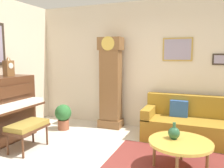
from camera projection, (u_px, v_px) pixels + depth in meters
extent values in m
cube|color=beige|center=(143.00, 66.00, 5.06)|extent=(5.30, 0.10, 2.80)
cube|color=#33281E|center=(219.00, 59.00, 4.41)|extent=(0.26, 0.03, 0.22)
cube|color=#998EA8|center=(220.00, 59.00, 4.39)|extent=(0.20, 0.01, 0.16)
cube|color=#B28E3D|center=(177.00, 49.00, 4.68)|extent=(0.60, 0.03, 0.48)
cube|color=#998EA8|center=(177.00, 49.00, 4.66)|extent=(0.54, 0.01, 0.42)
cube|color=maroon|center=(178.00, 167.00, 3.29)|extent=(2.10, 1.50, 0.01)
cube|color=#4C2B19|center=(13.00, 109.00, 3.99)|extent=(0.28, 1.38, 0.04)
cube|color=white|center=(13.00, 106.00, 3.98)|extent=(0.26, 1.32, 0.08)
cube|color=#4C2B19|center=(8.00, 92.00, 3.99)|extent=(0.03, 1.20, 0.20)
cube|color=#4C2B19|center=(28.00, 128.00, 3.88)|extent=(0.42, 0.70, 0.04)
cube|color=olive|center=(28.00, 125.00, 3.88)|extent=(0.40, 0.68, 0.08)
cylinder|color=#4C2B19|center=(23.00, 147.00, 3.57)|extent=(0.04, 0.04, 0.36)
cylinder|color=#4C2B19|center=(47.00, 135.00, 4.13)|extent=(0.04, 0.04, 0.36)
cylinder|color=#4C2B19|center=(7.00, 144.00, 3.69)|extent=(0.04, 0.04, 0.36)
cylinder|color=#4C2B19|center=(33.00, 133.00, 4.24)|extent=(0.04, 0.04, 0.36)
cube|color=brown|center=(111.00, 123.00, 5.17)|extent=(0.52, 0.34, 0.18)
cube|color=brown|center=(111.00, 88.00, 5.07)|extent=(0.44, 0.28, 1.78)
cube|color=brown|center=(111.00, 44.00, 4.95)|extent=(0.52, 0.32, 0.28)
cylinder|color=gold|center=(108.00, 43.00, 4.81)|extent=(0.30, 0.02, 0.30)
cylinder|color=gold|center=(110.00, 86.00, 5.02)|extent=(0.03, 0.03, 0.70)
cube|color=olive|center=(194.00, 131.00, 4.28)|extent=(1.90, 0.80, 0.42)
cube|color=olive|center=(195.00, 106.00, 4.51)|extent=(1.90, 0.20, 0.44)
cube|color=olive|center=(149.00, 112.00, 4.56)|extent=(0.18, 0.80, 0.20)
cube|color=#2D5699|center=(179.00, 109.00, 4.47)|extent=(0.34, 0.12, 0.32)
cylinder|color=gold|center=(180.00, 142.00, 3.16)|extent=(0.88, 0.88, 0.04)
torus|color=brown|center=(180.00, 142.00, 3.16)|extent=(0.88, 0.88, 0.04)
cylinder|color=brown|center=(182.00, 148.00, 3.52)|extent=(0.04, 0.04, 0.40)
cylinder|color=brown|center=(207.00, 162.00, 3.06)|extent=(0.04, 0.04, 0.40)
cylinder|color=brown|center=(154.00, 153.00, 3.32)|extent=(0.04, 0.04, 0.40)
cube|color=brown|center=(9.00, 68.00, 4.36)|extent=(0.12, 0.18, 0.30)
cylinder|color=white|center=(11.00, 66.00, 4.33)|extent=(0.01, 0.11, 0.11)
cone|color=brown|center=(8.00, 58.00, 4.34)|extent=(0.10, 0.10, 0.08)
cylinder|color=#234C33|center=(174.00, 138.00, 3.25)|extent=(0.09, 0.09, 0.01)
sphere|color=#285638|center=(174.00, 133.00, 3.24)|extent=(0.17, 0.17, 0.17)
cylinder|color=#285638|center=(174.00, 125.00, 3.22)|extent=(0.04, 0.04, 0.08)
cylinder|color=#935138|center=(63.00, 125.00, 4.99)|extent=(0.24, 0.24, 0.22)
sphere|color=#2D6B33|center=(63.00, 113.00, 4.96)|extent=(0.36, 0.36, 0.36)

